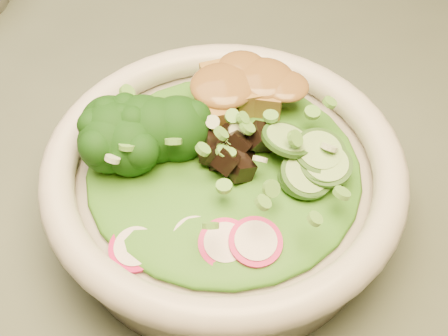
{
  "coord_description": "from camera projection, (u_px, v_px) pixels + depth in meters",
  "views": [
    {
      "loc": [
        -0.11,
        -0.44,
        1.21
      ],
      "look_at": [
        -0.09,
        -0.11,
        0.82
      ],
      "focal_mm": 50.0,
      "sensor_mm": 36.0,
      "label": 1
    }
  ],
  "objects": [
    {
      "name": "broccoli_florets",
      "position": [
        139.0,
        143.0,
        0.51
      ],
      "size": [
        0.1,
        0.09,
        0.05
      ],
      "primitive_type": null,
      "rotation": [
        0.0,
        0.0,
        -0.08
      ],
      "color": "black",
      "rests_on": "salad_bowl"
    },
    {
      "name": "radish_slices",
      "position": [
        210.0,
        238.0,
        0.47
      ],
      "size": [
        0.13,
        0.05,
        0.02
      ],
      "primitive_type": null,
      "rotation": [
        0.0,
        0.0,
        -0.08
      ],
      "color": "#B60E4F",
      "rests_on": "salad_bowl"
    },
    {
      "name": "lettuce_bed",
      "position": [
        224.0,
        167.0,
        0.52
      ],
      "size": [
        0.23,
        0.23,
        0.03
      ],
      "primitive_type": "ellipsoid",
      "color": "#215812",
      "rests_on": "salad_bowl"
    },
    {
      "name": "tofu_cubes",
      "position": [
        241.0,
        97.0,
        0.55
      ],
      "size": [
        0.11,
        0.08,
        0.04
      ],
      "primitive_type": null,
      "rotation": [
        0.0,
        0.0,
        -0.08
      ],
      "color": "olive",
      "rests_on": "salad_bowl"
    },
    {
      "name": "dining_table",
      "position": [
        295.0,
        195.0,
        0.73
      ],
      "size": [
        1.2,
        0.8,
        0.75
      ],
      "color": "black",
      "rests_on": "ground"
    },
    {
      "name": "salad_bowl",
      "position": [
        224.0,
        184.0,
        0.53
      ],
      "size": [
        0.3,
        0.3,
        0.08
      ],
      "rotation": [
        0.0,
        0.0,
        -0.08
      ],
      "color": "beige",
      "rests_on": "dining_table"
    },
    {
      "name": "cucumber_slices",
      "position": [
        314.0,
        170.0,
        0.5
      ],
      "size": [
        0.08,
        0.08,
        0.04
      ],
      "primitive_type": null,
      "rotation": [
        0.0,
        0.0,
        -0.08
      ],
      "color": "#8BBE69",
      "rests_on": "salad_bowl"
    },
    {
      "name": "mushroom_heap",
      "position": [
        227.0,
        142.0,
        0.51
      ],
      "size": [
        0.08,
        0.08,
        0.05
      ],
      "primitive_type": null,
      "rotation": [
        0.0,
        0.0,
        -0.08
      ],
      "color": "black",
      "rests_on": "salad_bowl"
    },
    {
      "name": "peanut_sauce",
      "position": [
        241.0,
        85.0,
        0.54
      ],
      "size": [
        0.08,
        0.06,
        0.02
      ],
      "primitive_type": "ellipsoid",
      "color": "brown",
      "rests_on": "tofu_cubes"
    },
    {
      "name": "scallion_garnish",
      "position": [
        224.0,
        145.0,
        0.5
      ],
      "size": [
        0.22,
        0.22,
        0.03
      ],
      "primitive_type": null,
      "color": "#5CA038",
      "rests_on": "salad_bowl"
    }
  ]
}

